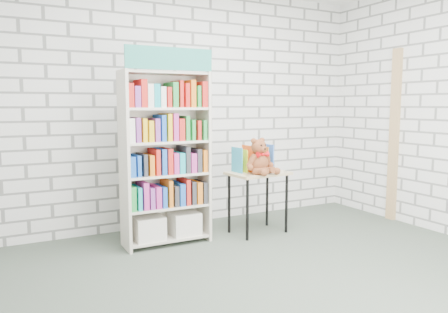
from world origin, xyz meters
name	(u,v)px	position (x,y,z in m)	size (l,w,h in m)	color
ground	(292,278)	(0.00, 0.00, 0.00)	(4.50, 4.50, 0.00)	#414C40
room_shell	(296,59)	(0.00, 0.00, 1.78)	(4.52, 4.02, 2.81)	silver
bookshelf	(165,157)	(-0.60, 1.36, 0.90)	(0.88, 0.34, 1.97)	beige
display_table	(258,181)	(0.44, 1.23, 0.59)	(0.68, 0.50, 0.69)	tan
table_books	(253,159)	(0.43, 1.34, 0.82)	(0.46, 0.24, 0.26)	teal
teddy_bear	(260,159)	(0.39, 1.13, 0.84)	(0.36, 0.34, 0.39)	maroon
door_trim	(394,136)	(2.23, 0.95, 1.05)	(0.05, 0.12, 2.10)	tan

